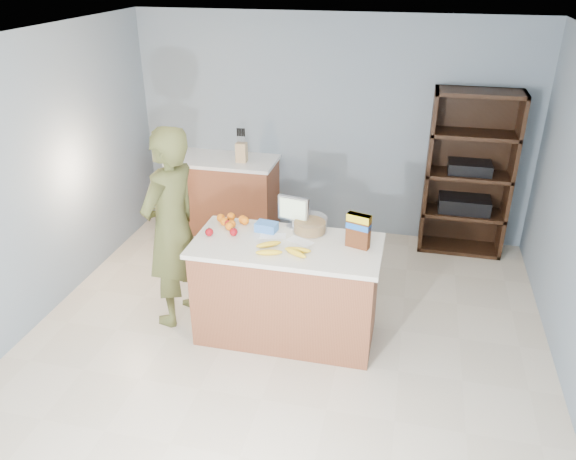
% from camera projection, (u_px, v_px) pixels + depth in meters
% --- Properties ---
extents(floor, '(4.50, 5.00, 0.02)m').
position_uv_depth(floor, '(279.00, 354.00, 4.75)').
color(floor, beige).
rests_on(floor, ground).
extents(walls, '(4.52, 5.02, 2.51)m').
position_uv_depth(walls, '(277.00, 170.00, 4.01)').
color(walls, gray).
rests_on(walls, ground).
extents(counter_peninsula, '(1.56, 0.76, 0.90)m').
position_uv_depth(counter_peninsula, '(287.00, 293.00, 4.82)').
color(counter_peninsula, brown).
rests_on(counter_peninsula, ground).
extents(back_cabinet, '(1.24, 0.62, 0.90)m').
position_uv_depth(back_cabinet, '(225.00, 194.00, 6.71)').
color(back_cabinet, brown).
rests_on(back_cabinet, ground).
extents(shelving_unit, '(0.90, 0.40, 1.80)m').
position_uv_depth(shelving_unit, '(468.00, 176.00, 6.10)').
color(shelving_unit, black).
rests_on(shelving_unit, ground).
extents(person, '(0.60, 0.75, 1.81)m').
position_uv_depth(person, '(172.00, 228.00, 4.84)').
color(person, '#4A4D25').
rests_on(person, ground).
extents(knife_block, '(0.12, 0.10, 0.31)m').
position_uv_depth(knife_block, '(242.00, 152.00, 6.36)').
color(knife_block, tan).
rests_on(knife_block, back_cabinet).
extents(envelopes, '(0.49, 0.21, 0.00)m').
position_uv_depth(envelopes, '(286.00, 239.00, 4.69)').
color(envelopes, white).
rests_on(envelopes, counter_peninsula).
extents(bananas, '(0.46, 0.26, 0.05)m').
position_uv_depth(bananas, '(283.00, 250.00, 4.46)').
color(bananas, yellow).
rests_on(bananas, counter_peninsula).
extents(apples, '(0.27, 0.26, 0.07)m').
position_uv_depth(apples, '(224.00, 229.00, 4.76)').
color(apples, maroon).
rests_on(apples, counter_peninsula).
extents(oranges, '(0.30, 0.26, 0.07)m').
position_uv_depth(oranges, '(232.00, 221.00, 4.91)').
color(oranges, orange).
rests_on(oranges, counter_peninsula).
extents(blue_carton, '(0.19, 0.14, 0.08)m').
position_uv_depth(blue_carton, '(266.00, 227.00, 4.80)').
color(blue_carton, blue).
rests_on(blue_carton, counter_peninsula).
extents(salad_bowl, '(0.30, 0.30, 0.13)m').
position_uv_depth(salad_bowl, '(310.00, 225.00, 4.78)').
color(salad_bowl, '#267219').
rests_on(salad_bowl, counter_peninsula).
extents(tv, '(0.28, 0.12, 0.28)m').
position_uv_depth(tv, '(293.00, 210.00, 4.82)').
color(tv, silver).
rests_on(tv, counter_peninsula).
extents(cereal_box, '(0.21, 0.13, 0.29)m').
position_uv_depth(cereal_box, '(358.00, 228.00, 4.48)').
color(cereal_box, '#592B14').
rests_on(cereal_box, counter_peninsula).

